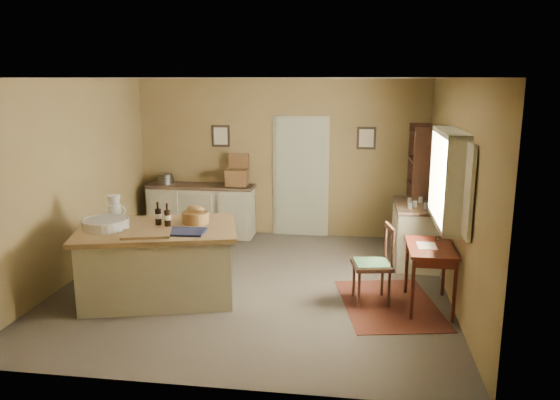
% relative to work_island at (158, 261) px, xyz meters
% --- Properties ---
extents(ground, '(5.00, 5.00, 0.00)m').
position_rel_work_island_xyz_m(ground, '(1.11, 0.58, -0.48)').
color(ground, brown).
rests_on(ground, ground).
extents(wall_back, '(5.00, 0.10, 2.70)m').
position_rel_work_island_xyz_m(wall_back, '(1.11, 3.08, 0.87)').
color(wall_back, olive).
rests_on(wall_back, ground).
extents(wall_front, '(5.00, 0.10, 2.70)m').
position_rel_work_island_xyz_m(wall_front, '(1.11, -1.92, 0.87)').
color(wall_front, olive).
rests_on(wall_front, ground).
extents(wall_left, '(0.10, 5.00, 2.70)m').
position_rel_work_island_xyz_m(wall_left, '(-1.39, 0.58, 0.87)').
color(wall_left, olive).
rests_on(wall_left, ground).
extents(wall_right, '(0.10, 5.00, 2.70)m').
position_rel_work_island_xyz_m(wall_right, '(3.61, 0.58, 0.87)').
color(wall_right, olive).
rests_on(wall_right, ground).
extents(ceiling, '(5.00, 5.00, 0.00)m').
position_rel_work_island_xyz_m(ceiling, '(1.11, 0.58, 2.22)').
color(ceiling, silver).
rests_on(ceiling, wall_back).
extents(door, '(0.97, 0.06, 2.11)m').
position_rel_work_island_xyz_m(door, '(1.46, 3.05, 0.57)').
color(door, '#AAAF92').
rests_on(door, ground).
extents(framed_prints, '(2.82, 0.02, 0.38)m').
position_rel_work_island_xyz_m(framed_prints, '(1.31, 3.06, 1.24)').
color(framed_prints, black).
rests_on(framed_prints, ground).
extents(window, '(0.25, 1.99, 1.12)m').
position_rel_work_island_xyz_m(window, '(3.53, 0.38, 1.07)').
color(window, '#BCB899').
rests_on(window, ground).
extents(work_island, '(2.17, 1.69, 1.20)m').
position_rel_work_island_xyz_m(work_island, '(0.00, 0.00, 0.00)').
color(work_island, '#BCB899').
rests_on(work_island, ground).
extents(sideboard, '(1.85, 0.53, 1.18)m').
position_rel_work_island_xyz_m(sideboard, '(-0.23, 2.78, -0.00)').
color(sideboard, '#BCB899').
rests_on(sideboard, ground).
extents(rug, '(1.38, 1.78, 0.01)m').
position_rel_work_island_xyz_m(rug, '(2.86, 0.16, -0.48)').
color(rug, '#461D0F').
rests_on(rug, ground).
extents(writing_desk, '(0.54, 0.88, 0.82)m').
position_rel_work_island_xyz_m(writing_desk, '(3.31, 0.16, 0.19)').
color(writing_desk, '#36110B').
rests_on(writing_desk, ground).
extents(desk_chair, '(0.52, 0.52, 0.96)m').
position_rel_work_island_xyz_m(desk_chair, '(2.63, 0.21, -0.00)').
color(desk_chair, black).
rests_on(desk_chair, ground).
extents(right_cabinet, '(0.63, 1.14, 0.99)m').
position_rel_work_island_xyz_m(right_cabinet, '(3.31, 1.81, -0.02)').
color(right_cabinet, '#BCB899').
rests_on(right_cabinet, ground).
extents(shelving_unit, '(0.34, 0.90, 1.99)m').
position_rel_work_island_xyz_m(shelving_unit, '(3.46, 2.54, 0.51)').
color(shelving_unit, black).
rests_on(shelving_unit, ground).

